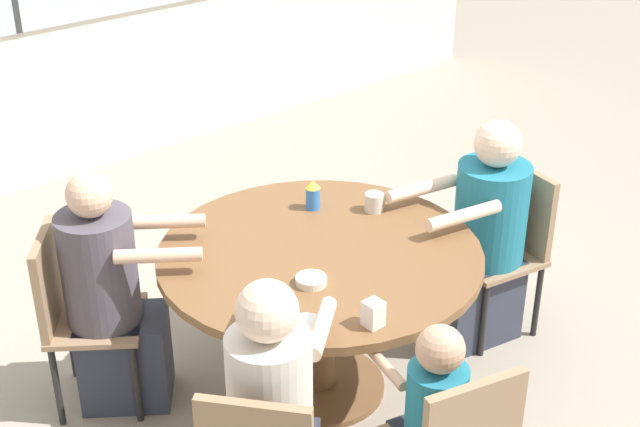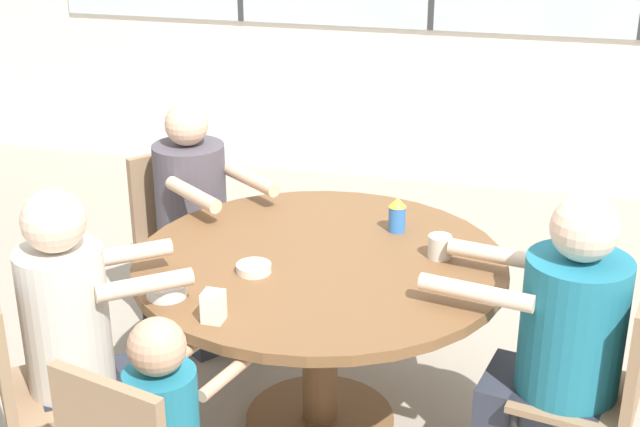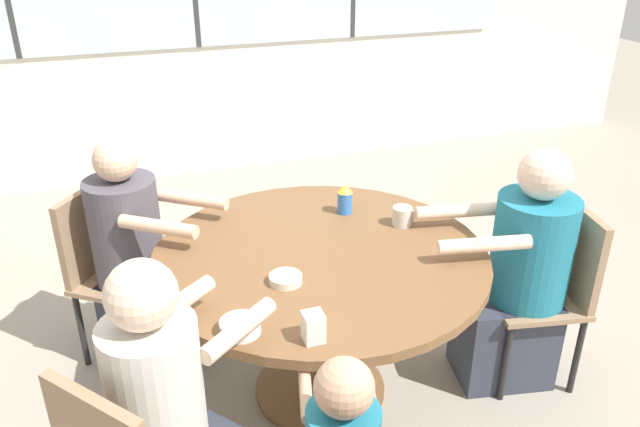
{
  "view_description": "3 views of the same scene",
  "coord_description": "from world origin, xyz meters",
  "px_view_note": "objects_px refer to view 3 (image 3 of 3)",
  "views": [
    {
      "loc": [
        -2.17,
        -2.49,
        2.65
      ],
      "look_at": [
        0.0,
        0.0,
        0.92
      ],
      "focal_mm": 50.0,
      "sensor_mm": 36.0,
      "label": 1
    },
    {
      "loc": [
        0.75,
        -2.93,
        2.17
      ],
      "look_at": [
        0.0,
        0.0,
        0.92
      ],
      "focal_mm": 50.0,
      "sensor_mm": 36.0,
      "label": 2
    },
    {
      "loc": [
        -0.75,
        -2.14,
        2.02
      ],
      "look_at": [
        0.0,
        0.0,
        0.92
      ],
      "focal_mm": 35.0,
      "sensor_mm": 36.0,
      "label": 3
    }
  ],
  "objects_px": {
    "chair_for_man_blue_shirt": "(107,261)",
    "person_woman_green_shirt": "(519,283)",
    "milk_carton_small": "(313,327)",
    "person_man_blue_shirt": "(137,266)",
    "sippy_cup": "(345,199)",
    "bowl_white_shallow": "(240,327)",
    "chair_for_woman_green_shirt": "(554,280)",
    "bowl_cereal": "(286,279)",
    "coffee_mug": "(403,216)"
  },
  "relations": [
    {
      "from": "person_man_blue_shirt",
      "to": "bowl_cereal",
      "type": "height_order",
      "value": "person_man_blue_shirt"
    },
    {
      "from": "bowl_cereal",
      "to": "bowl_white_shallow",
      "type": "bearing_deg",
      "value": -132.92
    },
    {
      "from": "person_man_blue_shirt",
      "to": "bowl_white_shallow",
      "type": "height_order",
      "value": "person_man_blue_shirt"
    },
    {
      "from": "sippy_cup",
      "to": "chair_for_man_blue_shirt",
      "type": "bearing_deg",
      "value": 163.38
    },
    {
      "from": "chair_for_woman_green_shirt",
      "to": "milk_carton_small",
      "type": "height_order",
      "value": "chair_for_woman_green_shirt"
    },
    {
      "from": "person_woman_green_shirt",
      "to": "bowl_white_shallow",
      "type": "height_order",
      "value": "person_woman_green_shirt"
    },
    {
      "from": "sippy_cup",
      "to": "bowl_white_shallow",
      "type": "relative_size",
      "value": 1.02
    },
    {
      "from": "person_woman_green_shirt",
      "to": "milk_carton_small",
      "type": "distance_m",
      "value": 1.2
    },
    {
      "from": "bowl_white_shallow",
      "to": "coffee_mug",
      "type": "bearing_deg",
      "value": 32.04
    },
    {
      "from": "person_woman_green_shirt",
      "to": "sippy_cup",
      "type": "height_order",
      "value": "person_woman_green_shirt"
    },
    {
      "from": "person_man_blue_shirt",
      "to": "milk_carton_small",
      "type": "relative_size",
      "value": 10.95
    },
    {
      "from": "chair_for_woman_green_shirt",
      "to": "bowl_cereal",
      "type": "xyz_separation_m",
      "value": [
        -1.25,
        0.03,
        0.25
      ]
    },
    {
      "from": "person_man_blue_shirt",
      "to": "milk_carton_small",
      "type": "distance_m",
      "value": 1.24
    },
    {
      "from": "milk_carton_small",
      "to": "bowl_white_shallow",
      "type": "height_order",
      "value": "milk_carton_small"
    },
    {
      "from": "bowl_cereal",
      "to": "person_man_blue_shirt",
      "type": "bearing_deg",
      "value": 125.78
    },
    {
      "from": "coffee_mug",
      "to": "sippy_cup",
      "type": "xyz_separation_m",
      "value": [
        -0.2,
        0.2,
        0.03
      ]
    },
    {
      "from": "chair_for_woman_green_shirt",
      "to": "chair_for_man_blue_shirt",
      "type": "xyz_separation_m",
      "value": [
        -1.91,
        0.86,
        0.0
      ]
    },
    {
      "from": "person_man_blue_shirt",
      "to": "bowl_cereal",
      "type": "bearing_deg",
      "value": 72.81
    },
    {
      "from": "person_man_blue_shirt",
      "to": "milk_carton_small",
      "type": "height_order",
      "value": "person_man_blue_shirt"
    },
    {
      "from": "chair_for_man_blue_shirt",
      "to": "bowl_white_shallow",
      "type": "height_order",
      "value": "chair_for_man_blue_shirt"
    },
    {
      "from": "sippy_cup",
      "to": "person_woman_green_shirt",
      "type": "bearing_deg",
      "value": -37.38
    },
    {
      "from": "person_woman_green_shirt",
      "to": "coffee_mug",
      "type": "xyz_separation_m",
      "value": [
        -0.45,
        0.29,
        0.27
      ]
    },
    {
      "from": "chair_for_man_blue_shirt",
      "to": "bowl_white_shallow",
      "type": "xyz_separation_m",
      "value": [
        0.42,
        -1.07,
        0.25
      ]
    },
    {
      "from": "chair_for_man_blue_shirt",
      "to": "milk_carton_small",
      "type": "relative_size",
      "value": 8.24
    },
    {
      "from": "milk_carton_small",
      "to": "bowl_white_shallow",
      "type": "distance_m",
      "value": 0.25
    },
    {
      "from": "chair_for_man_blue_shirt",
      "to": "person_woman_green_shirt",
      "type": "distance_m",
      "value": 1.93
    },
    {
      "from": "coffee_mug",
      "to": "bowl_white_shallow",
      "type": "xyz_separation_m",
      "value": [
        -0.87,
        -0.54,
        -0.02
      ]
    },
    {
      "from": "chair_for_woman_green_shirt",
      "to": "bowl_cereal",
      "type": "bearing_deg",
      "value": 99.84
    },
    {
      "from": "chair_for_woman_green_shirt",
      "to": "person_man_blue_shirt",
      "type": "bearing_deg",
      "value": 78.24
    },
    {
      "from": "chair_for_man_blue_shirt",
      "to": "sippy_cup",
      "type": "xyz_separation_m",
      "value": [
        1.09,
        -0.33,
        0.3
      ]
    },
    {
      "from": "chair_for_man_blue_shirt",
      "to": "milk_carton_small",
      "type": "bearing_deg",
      "value": 65.27
    },
    {
      "from": "person_man_blue_shirt",
      "to": "person_woman_green_shirt",
      "type": "bearing_deg",
      "value": 102.84
    },
    {
      "from": "sippy_cup",
      "to": "bowl_white_shallow",
      "type": "distance_m",
      "value": 1.0
    },
    {
      "from": "person_woman_green_shirt",
      "to": "bowl_white_shallow",
      "type": "xyz_separation_m",
      "value": [
        -1.32,
        -0.25,
        0.25
      ]
    },
    {
      "from": "chair_for_man_blue_shirt",
      "to": "bowl_cereal",
      "type": "bearing_deg",
      "value": 75.49
    },
    {
      "from": "bowl_white_shallow",
      "to": "chair_for_man_blue_shirt",
      "type": "bearing_deg",
      "value": 111.52
    },
    {
      "from": "sippy_cup",
      "to": "milk_carton_small",
      "type": "bearing_deg",
      "value": -117.36
    },
    {
      "from": "person_woman_green_shirt",
      "to": "coffee_mug",
      "type": "bearing_deg",
      "value": 68.28
    },
    {
      "from": "chair_for_man_blue_shirt",
      "to": "milk_carton_small",
      "type": "distance_m",
      "value": 1.39
    },
    {
      "from": "coffee_mug",
      "to": "sippy_cup",
      "type": "height_order",
      "value": "sippy_cup"
    },
    {
      "from": "chair_for_man_blue_shirt",
      "to": "person_man_blue_shirt",
      "type": "distance_m",
      "value": 0.17
    },
    {
      "from": "milk_carton_small",
      "to": "bowl_white_shallow",
      "type": "xyz_separation_m",
      "value": [
        -0.22,
        0.12,
        -0.03
      ]
    },
    {
      "from": "bowl_white_shallow",
      "to": "bowl_cereal",
      "type": "height_order",
      "value": "bowl_white_shallow"
    },
    {
      "from": "chair_for_woman_green_shirt",
      "to": "milk_carton_small",
      "type": "relative_size",
      "value": 8.24
    },
    {
      "from": "person_man_blue_shirt",
      "to": "sippy_cup",
      "type": "xyz_separation_m",
      "value": [
        0.96,
        -0.23,
        0.3
      ]
    },
    {
      "from": "milk_carton_small",
      "to": "bowl_cereal",
      "type": "relative_size",
      "value": 0.81
    },
    {
      "from": "chair_for_man_blue_shirt",
      "to": "bowl_cereal",
      "type": "height_order",
      "value": "chair_for_man_blue_shirt"
    },
    {
      "from": "bowl_white_shallow",
      "to": "person_woman_green_shirt",
      "type": "bearing_deg",
      "value": 10.72
    },
    {
      "from": "person_man_blue_shirt",
      "to": "coffee_mug",
      "type": "relative_size",
      "value": 12.03
    },
    {
      "from": "person_woman_green_shirt",
      "to": "sippy_cup",
      "type": "distance_m",
      "value": 0.87
    }
  ]
}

